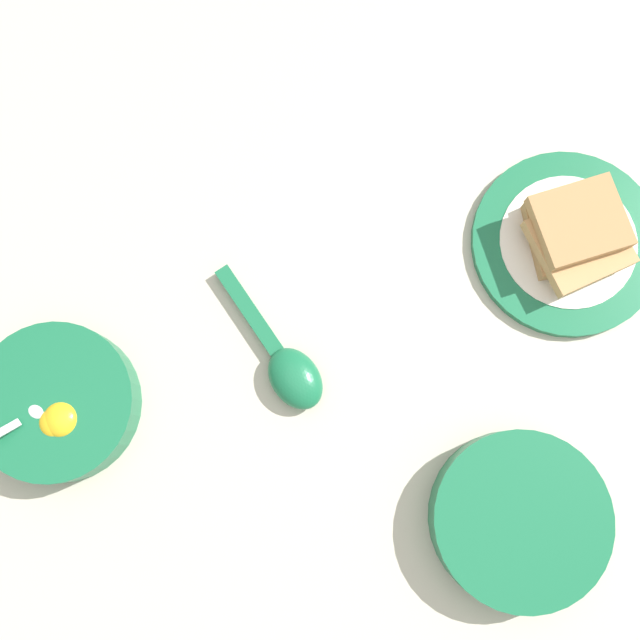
{
  "coord_description": "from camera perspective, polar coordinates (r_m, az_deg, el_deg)",
  "views": [
    {
      "loc": [
        0.02,
        -0.14,
        0.73
      ],
      "look_at": [
        -0.05,
        -0.03,
        0.02
      ],
      "focal_mm": 42.0,
      "sensor_mm": 36.0,
      "label": 1
    }
  ],
  "objects": [
    {
      "name": "toast_plate",
      "position": [
        0.79,
        18.29,
        5.59
      ],
      "size": [
        0.19,
        0.19,
        0.01
      ],
      "color": "#196B42",
      "rests_on": "ground_plane"
    },
    {
      "name": "toast_sandwich",
      "position": [
        0.77,
        18.99,
        6.26
      ],
      "size": [
        0.12,
        0.12,
        0.05
      ],
      "color": "tan",
      "rests_on": "toast_plate"
    },
    {
      "name": "soup_spoon",
      "position": [
        0.72,
        -2.56,
        -3.5
      ],
      "size": [
        0.16,
        0.1,
        0.03
      ],
      "color": "#196B42",
      "rests_on": "ground_plane"
    },
    {
      "name": "congee_bowl",
      "position": [
        0.73,
        14.96,
        -14.45
      ],
      "size": [
        0.16,
        0.16,
        0.04
      ],
      "color": "#196B42",
      "rests_on": "ground_plane"
    },
    {
      "name": "egg_bowl",
      "position": [
        0.75,
        -19.37,
        -6.02
      ],
      "size": [
        0.15,
        0.15,
        0.07
      ],
      "color": "#196B42",
      "rests_on": "ground_plane"
    },
    {
      "name": "ground_plane",
      "position": [
        0.74,
        4.32,
        -0.11
      ],
      "size": [
        3.0,
        3.0,
        0.0
      ],
      "primitive_type": "plane",
      "color": "beige"
    }
  ]
}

